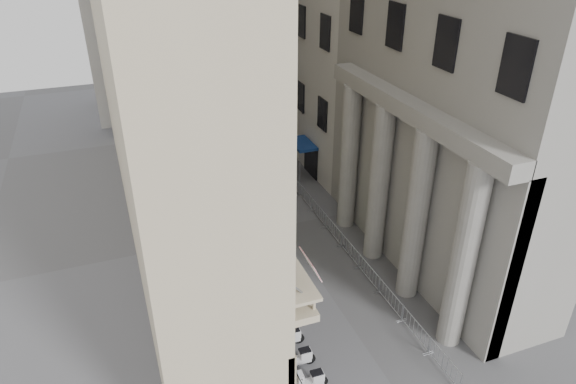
{
  "coord_description": "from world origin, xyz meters",
  "views": [
    {
      "loc": [
        -10.34,
        -9.52,
        19.26
      ],
      "look_at": [
        -0.83,
        15.96,
        4.5
      ],
      "focal_mm": 32.0,
      "sensor_mm": 36.0,
      "label": 1
    }
  ],
  "objects_px": {
    "pedestrian_a": "(264,151)",
    "info_kiosk": "(234,248)",
    "pedestrian_b": "(234,136)",
    "security_tent": "(240,167)",
    "street_lamp": "(233,171)"
  },
  "relations": [
    {
      "from": "street_lamp",
      "to": "pedestrian_a",
      "type": "relative_size",
      "value": 4.14
    },
    {
      "from": "security_tent",
      "to": "pedestrian_a",
      "type": "xyz_separation_m",
      "value": [
        3.85,
        5.99,
        -1.83
      ]
    },
    {
      "from": "security_tent",
      "to": "pedestrian_b",
      "type": "height_order",
      "value": "security_tent"
    },
    {
      "from": "security_tent",
      "to": "street_lamp",
      "type": "distance_m",
      "value": 5.17
    },
    {
      "from": "street_lamp",
      "to": "pedestrian_a",
      "type": "xyz_separation_m",
      "value": [
        5.47,
        10.49,
        -3.81
      ]
    },
    {
      "from": "pedestrian_a",
      "to": "pedestrian_b",
      "type": "xyz_separation_m",
      "value": [
        -1.58,
        4.33,
        -0.04
      ]
    },
    {
      "from": "pedestrian_b",
      "to": "street_lamp",
      "type": "bearing_deg",
      "value": 99.4
    },
    {
      "from": "street_lamp",
      "to": "pedestrian_b",
      "type": "distance_m",
      "value": 15.79
    },
    {
      "from": "street_lamp",
      "to": "info_kiosk",
      "type": "xyz_separation_m",
      "value": [
        -0.86,
        -2.7,
        -3.98
      ]
    },
    {
      "from": "pedestrian_a",
      "to": "pedestrian_b",
      "type": "relative_size",
      "value": 1.04
    },
    {
      "from": "pedestrian_a",
      "to": "pedestrian_b",
      "type": "height_order",
      "value": "pedestrian_a"
    },
    {
      "from": "security_tent",
      "to": "pedestrian_b",
      "type": "bearing_deg",
      "value": 77.6
    },
    {
      "from": "pedestrian_a",
      "to": "info_kiosk",
      "type": "bearing_deg",
      "value": 70.23
    },
    {
      "from": "street_lamp",
      "to": "pedestrian_a",
      "type": "bearing_deg",
      "value": 76.48
    },
    {
      "from": "info_kiosk",
      "to": "pedestrian_a",
      "type": "height_order",
      "value": "pedestrian_a"
    }
  ]
}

